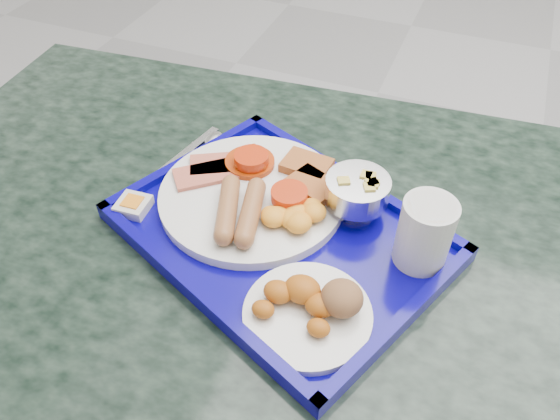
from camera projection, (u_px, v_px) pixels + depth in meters
name	position (u px, v px, depth m)	size (l,w,h in m)	color
floor	(532.00, 244.00, 1.70)	(6.00, 6.00, 0.00)	gray
table	(255.00, 304.00, 0.90)	(1.20, 0.85, 0.72)	slate
tray	(280.00, 234.00, 0.75)	(0.51, 0.45, 0.03)	#080281
main_plate	(258.00, 194.00, 0.77)	(0.27, 0.27, 0.04)	silver
bread_plate	(312.00, 307.00, 0.63)	(0.15, 0.15, 0.05)	silver
fruit_bowl	(358.00, 191.00, 0.74)	(0.09, 0.09, 0.06)	silver
juice_cup	(425.00, 231.00, 0.67)	(0.07, 0.07, 0.09)	silver
spoon	(205.00, 146.00, 0.87)	(0.05, 0.16, 0.01)	silver
knife	(177.00, 160.00, 0.85)	(0.01, 0.19, 0.00)	silver
jam_packet	(133.00, 205.00, 0.77)	(0.05, 0.05, 0.02)	beige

